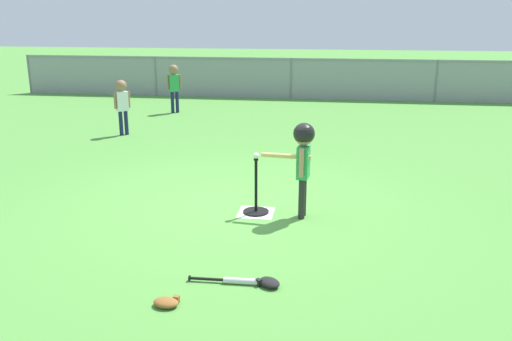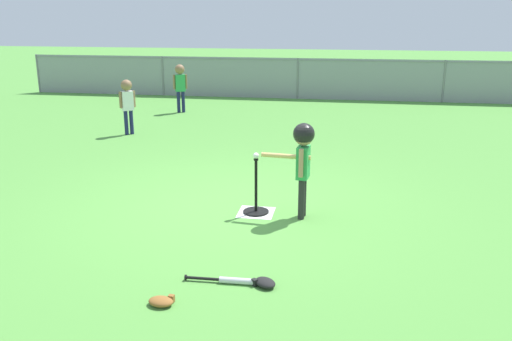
# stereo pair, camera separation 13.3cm
# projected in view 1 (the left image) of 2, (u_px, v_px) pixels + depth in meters

# --- Properties ---
(ground_plane) EXTENTS (60.00, 60.00, 0.00)m
(ground_plane) POSITION_uv_depth(u_px,v_px,m) (234.00, 207.00, 6.99)
(ground_plane) COLOR #51933D
(home_plate) EXTENTS (0.44, 0.44, 0.01)m
(home_plate) POSITION_uv_depth(u_px,v_px,m) (256.00, 212.00, 6.79)
(home_plate) COLOR white
(home_plate) RESTS_ON ground_plane
(batting_tee) EXTENTS (0.32, 0.32, 0.70)m
(batting_tee) POSITION_uv_depth(u_px,v_px,m) (256.00, 204.00, 6.76)
(batting_tee) COLOR black
(batting_tee) RESTS_ON ground_plane
(baseball_on_tee) EXTENTS (0.07, 0.07, 0.07)m
(baseball_on_tee) POSITION_uv_depth(u_px,v_px,m) (256.00, 156.00, 6.58)
(baseball_on_tee) COLOR white
(baseball_on_tee) RESTS_ON batting_tee
(batter_child) EXTENTS (0.64, 0.33, 1.17)m
(batter_child) POSITION_uv_depth(u_px,v_px,m) (303.00, 151.00, 6.42)
(batter_child) COLOR #262626
(batter_child) RESTS_ON ground_plane
(fielder_deep_center) EXTENTS (0.32, 0.23, 1.18)m
(fielder_deep_center) POSITION_uv_depth(u_px,v_px,m) (174.00, 82.00, 13.25)
(fielder_deep_center) COLOR #191E4C
(fielder_deep_center) RESTS_ON ground_plane
(fielder_near_right) EXTENTS (0.27, 0.24, 1.11)m
(fielder_near_right) POSITION_uv_depth(u_px,v_px,m) (122.00, 100.00, 10.85)
(fielder_near_right) COLOR #191E4C
(fielder_near_right) RESTS_ON ground_plane
(spare_bat_silver) EXTENTS (0.65, 0.07, 0.06)m
(spare_bat_silver) POSITION_uv_depth(u_px,v_px,m) (233.00, 281.00, 5.02)
(spare_bat_silver) COLOR silver
(spare_bat_silver) RESTS_ON ground_plane
(glove_by_plate) EXTENTS (0.24, 0.18, 0.07)m
(glove_by_plate) POSITION_uv_depth(u_px,v_px,m) (166.00, 302.00, 4.63)
(glove_by_plate) COLOR brown
(glove_by_plate) RESTS_ON ground_plane
(glove_near_bats) EXTENTS (0.27, 0.27, 0.07)m
(glove_near_bats) POSITION_uv_depth(u_px,v_px,m) (269.00, 282.00, 4.97)
(glove_near_bats) COLOR black
(glove_near_bats) RESTS_ON ground_plane
(outfield_fence) EXTENTS (16.06, 0.06, 1.15)m
(outfield_fence) POSITION_uv_depth(u_px,v_px,m) (291.00, 77.00, 15.46)
(outfield_fence) COLOR slate
(outfield_fence) RESTS_ON ground_plane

